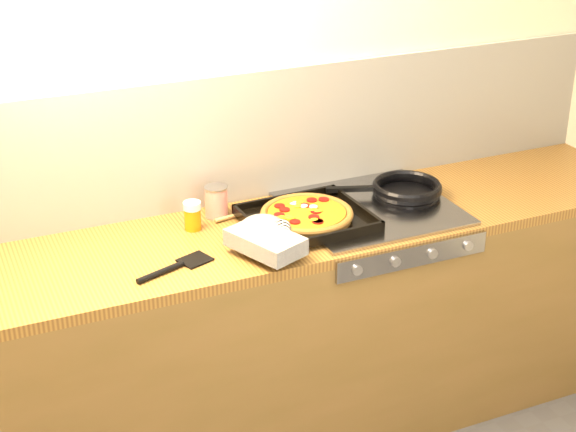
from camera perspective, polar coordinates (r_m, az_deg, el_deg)
name	(u,v)px	position (r m, az deg, el deg)	size (l,w,h in m)	color
room_shell	(230,140)	(3.30, -3.78, 4.92)	(3.20, 3.20, 3.20)	white
counter_run	(262,338)	(3.37, -1.70, -7.88)	(3.20, 0.62, 0.90)	brown
stovetop	(371,209)	(3.32, 5.38, 0.47)	(0.60, 0.56, 0.02)	gray
pizza_on_tray	(294,222)	(3.11, 0.42, -0.37)	(0.57, 0.51, 0.07)	black
frying_pan	(405,190)	(3.42, 7.58, 1.71)	(0.47, 0.34, 0.04)	black
tomato_can	(216,202)	(3.24, -4.66, 0.92)	(0.11, 0.11, 0.12)	#AD100E
juice_glass	(192,215)	(3.16, -6.20, 0.04)	(0.08, 0.08, 0.11)	#C7760B
wooden_spoon	(256,210)	(3.29, -2.06, 0.42)	(0.30, 0.08, 0.02)	#B3854C
black_spatula	(175,267)	(2.92, -7.31, -3.29)	(0.28, 0.14, 0.02)	black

